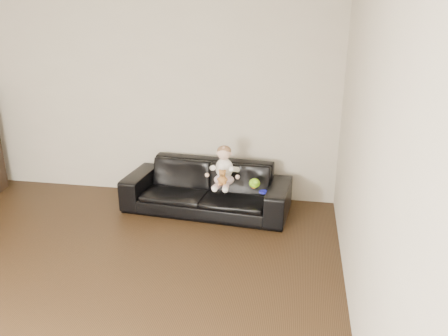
% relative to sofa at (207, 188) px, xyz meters
% --- Properties ---
extents(floor, '(5.50, 5.50, 0.00)m').
position_rel_sofa_xyz_m(floor, '(-0.88, -2.25, -0.30)').
color(floor, '#332112').
rests_on(floor, ground).
extents(wall_back, '(5.00, 0.00, 5.00)m').
position_rel_sofa_xyz_m(wall_back, '(-0.88, 0.50, 1.00)').
color(wall_back, beige).
rests_on(wall_back, ground).
extents(wall_right, '(0.00, 5.50, 5.50)m').
position_rel_sofa_xyz_m(wall_right, '(1.62, -2.25, 1.00)').
color(wall_right, beige).
rests_on(wall_right, ground).
extents(sofa, '(2.14, 0.98, 0.61)m').
position_rel_sofa_xyz_m(sofa, '(0.00, 0.00, 0.00)').
color(sofa, black).
rests_on(sofa, floor).
extents(baby, '(0.34, 0.42, 0.50)m').
position_rel_sofa_xyz_m(baby, '(0.24, -0.11, 0.32)').
color(baby, silver).
rests_on(baby, sofa).
extents(teddy_bear, '(0.12, 0.12, 0.19)m').
position_rel_sofa_xyz_m(teddy_bear, '(0.25, -0.26, 0.25)').
color(teddy_bear, '#A0652D').
rests_on(teddy_bear, sofa).
extents(toy_green, '(0.17, 0.19, 0.11)m').
position_rel_sofa_xyz_m(toy_green, '(0.62, -0.12, 0.15)').
color(toy_green, '#86DB19').
rests_on(toy_green, sofa).
extents(toy_rattle, '(0.08, 0.08, 0.06)m').
position_rel_sofa_xyz_m(toy_rattle, '(0.62, -0.16, 0.13)').
color(toy_rattle, orange).
rests_on(toy_rattle, sofa).
extents(toy_blue_disc, '(0.11, 0.11, 0.02)m').
position_rel_sofa_xyz_m(toy_blue_disc, '(0.74, -0.26, 0.10)').
color(toy_blue_disc, '#181AC0').
rests_on(toy_blue_disc, sofa).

